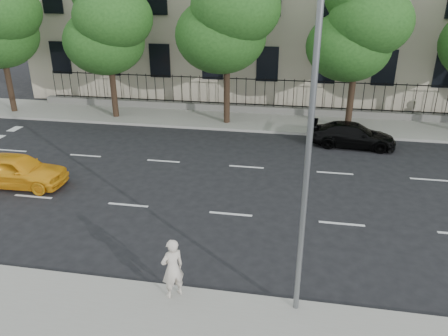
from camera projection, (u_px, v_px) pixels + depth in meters
The scene contains 11 objects.
ground at pixel (218, 252), 13.87m from camera, with size 120.00×120.00×0.00m, color black.
far_sidewalk at pixel (261, 121), 26.50m from camera, with size 60.00×4.00×0.15m, color gray.
lane_markings at pixel (239, 188), 18.16m from camera, with size 49.60×4.62×0.01m, color silver, non-canonical shape.
iron_fence at pixel (264, 105), 27.81m from camera, with size 30.00×0.50×2.20m.
street_light at pixel (311, 116), 9.83m from camera, with size 0.25×3.32×8.05m.
tree_b at pixel (108, 20), 25.08m from camera, with size 5.53×5.12×8.97m.
tree_c at pixel (228, 11), 23.73m from camera, with size 5.89×5.50×9.80m.
tree_d at pixel (360, 24), 22.82m from camera, with size 5.34×4.94×8.84m.
yellow_taxi at pixel (16, 170), 18.11m from camera, with size 1.65×4.11×1.40m, color #FFAF1C.
black_sedan at pixel (353, 135), 22.47m from camera, with size 1.73×4.24×1.23m, color black.
woman_near at pixel (173, 268), 11.42m from camera, with size 0.63×0.42×1.73m, color beige.
Camera 1 is at (2.25, -11.46, 7.96)m, focal length 35.00 mm.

